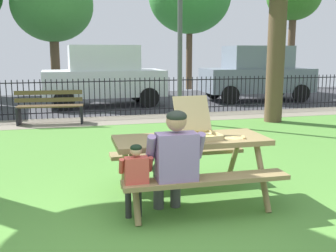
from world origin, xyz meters
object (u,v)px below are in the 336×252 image
picnic_table_foreground (191,152)px  parked_car_left (104,75)px  pizza_box_open (197,129)px  park_bench_center (50,107)px  parked_car_center (257,73)px  child_at_table (135,176)px  lamp_post_walkway (180,21)px  far_tree_center (52,5)px  adult_at_table (174,159)px  pizza_slice_on_table (236,137)px

picnic_table_foreground → parked_car_left: parked_car_left is taller
pizza_box_open → park_bench_center: bearing=107.7°
parked_car_center → child_at_table: bearing=-123.5°
lamp_post_walkway → far_tree_center: far_tree_center is taller
park_bench_center → parked_car_center: size_ratio=0.41×
parked_car_left → parked_car_center: 5.53m
adult_at_table → child_at_table: bearing=-177.6°
pizza_slice_on_table → adult_at_table: 0.92m
child_at_table → park_bench_center: 6.38m
pizza_box_open → child_at_table: 1.06m
pizza_slice_on_table → parked_car_left: (-0.59, 9.03, 0.23)m
picnic_table_foreground → pizza_box_open: (0.09, 0.03, 0.26)m
adult_at_table → parked_car_center: (5.79, 9.36, 0.35)m
pizza_box_open → child_at_table: pizza_box_open is taller
far_tree_center → park_bench_center: bearing=-90.6°
far_tree_center → parked_car_left: bearing=-72.5°
child_at_table → far_tree_center: bearing=93.6°
pizza_slice_on_table → child_at_table: bearing=-164.6°
pizza_slice_on_table → far_tree_center: 14.50m
pizza_box_open → parked_car_left: parked_car_left is taller
pizza_slice_on_table → lamp_post_walkway: bearing=80.4°
pizza_box_open → pizza_slice_on_table: 0.47m
pizza_box_open → pizza_slice_on_table: pizza_box_open is taller
child_at_table → park_bench_center: size_ratio=0.53×
pizza_slice_on_table → parked_car_left: size_ratio=0.07×
picnic_table_foreground → child_at_table: size_ratio=2.12×
picnic_table_foreground → pizza_box_open: 0.28m
child_at_table → far_tree_center: 14.76m
adult_at_table → park_bench_center: adult_at_table is taller
pizza_slice_on_table → park_bench_center: 6.38m
lamp_post_walkway → parked_car_left: size_ratio=1.05×
child_at_table → parked_car_center: (6.21, 9.38, 0.49)m
picnic_table_foreground → child_at_table: bearing=-146.1°
park_bench_center → adult_at_table: bearing=-77.4°
park_bench_center → parked_car_center: (7.20, 3.08, 0.59)m
parked_car_center → far_tree_center: bearing=144.9°
child_at_table → lamp_post_walkway: (2.18, 5.70, 1.99)m
parked_car_center → far_tree_center: size_ratio=0.75×
lamp_post_walkway → picnic_table_foreground: bearing=-105.3°
pizza_slice_on_table → far_tree_center: size_ratio=0.05×
pizza_box_open → lamp_post_walkway: 5.57m
pizza_slice_on_table → adult_at_table: adult_at_table is taller
lamp_post_walkway → parked_car_left: bearing=112.1°
picnic_table_foreground → parked_car_left: (-0.08, 8.87, 0.41)m
adult_at_table → park_bench_center: 6.45m
picnic_table_foreground → parked_car_center: size_ratio=0.46×
child_at_table → parked_car_center: 11.26m
child_at_table → parked_car_left: 9.42m
park_bench_center → parked_car_center: 7.85m
picnic_table_foreground → park_bench_center: (-1.75, 5.79, -0.18)m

